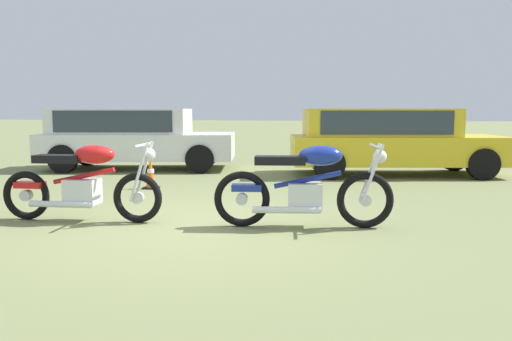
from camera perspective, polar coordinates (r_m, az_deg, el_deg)
The scene contains 6 objects.
ground_plane at distance 6.40m, azimuth -7.25°, elevation -5.98°, with size 120.00×120.00×0.00m, color olive.
motorcycle_red at distance 6.81m, azimuth -18.80°, elevation -1.34°, with size 2.12×0.64×1.02m.
motorcycle_blue at distance 6.13m, azimuth 5.52°, elevation -1.82°, with size 2.15×0.69×1.02m.
car_white at distance 12.52m, azimuth -13.77°, elevation 3.98°, with size 4.69×2.49×1.43m.
car_yellow at distance 11.42m, azimuth 14.43°, elevation 3.70°, with size 4.71×2.40×1.43m.
traffic_cone at distance 9.34m, azimuth -11.66°, elevation -0.36°, with size 0.25×0.25×0.58m.
Camera 1 is at (1.84, -5.96, 1.41)m, focal length 35.86 mm.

